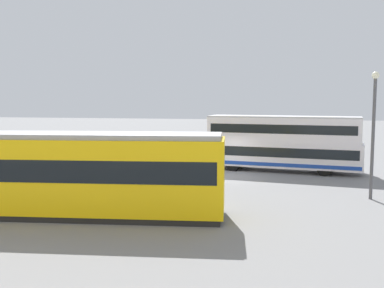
{
  "coord_description": "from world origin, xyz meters",
  "views": [
    {
      "loc": [
        -3.42,
        27.6,
        4.91
      ],
      "look_at": [
        1.51,
        3.33,
        2.37
      ],
      "focal_mm": 40.77,
      "sensor_mm": 36.0,
      "label": 1
    }
  ],
  "objects_px": {
    "street_lamp": "(374,125)",
    "double_decker_bus": "(282,143)",
    "tram_yellow": "(71,173)",
    "info_sign": "(21,153)",
    "pedestrian_crossing": "(159,191)",
    "pedestrian_near_railing": "(172,168)"
  },
  "relations": [
    {
      "from": "pedestrian_crossing",
      "to": "info_sign",
      "type": "height_order",
      "value": "info_sign"
    },
    {
      "from": "pedestrian_crossing",
      "to": "info_sign",
      "type": "xyz_separation_m",
      "value": [
        9.68,
        -4.6,
        0.87
      ]
    },
    {
      "from": "tram_yellow",
      "to": "info_sign",
      "type": "bearing_deg",
      "value": -44.22
    },
    {
      "from": "pedestrian_near_railing",
      "to": "tram_yellow",
      "type": "bearing_deg",
      "value": 71.1
    },
    {
      "from": "pedestrian_near_railing",
      "to": "street_lamp",
      "type": "height_order",
      "value": "street_lamp"
    },
    {
      "from": "double_decker_bus",
      "to": "street_lamp",
      "type": "height_order",
      "value": "street_lamp"
    },
    {
      "from": "pedestrian_near_railing",
      "to": "pedestrian_crossing",
      "type": "bearing_deg",
      "value": 98.7
    },
    {
      "from": "pedestrian_crossing",
      "to": "street_lamp",
      "type": "height_order",
      "value": "street_lamp"
    },
    {
      "from": "double_decker_bus",
      "to": "pedestrian_near_railing",
      "type": "distance_m",
      "value": 8.88
    },
    {
      "from": "pedestrian_near_railing",
      "to": "info_sign",
      "type": "bearing_deg",
      "value": 8.08
    },
    {
      "from": "tram_yellow",
      "to": "pedestrian_near_railing",
      "type": "height_order",
      "value": "tram_yellow"
    },
    {
      "from": "double_decker_bus",
      "to": "info_sign",
      "type": "relative_size",
      "value": 4.14
    },
    {
      "from": "pedestrian_near_railing",
      "to": "pedestrian_crossing",
      "type": "distance_m",
      "value": 5.92
    },
    {
      "from": "street_lamp",
      "to": "tram_yellow",
      "type": "bearing_deg",
      "value": 23.91
    },
    {
      "from": "info_sign",
      "to": "tram_yellow",
      "type": "bearing_deg",
      "value": 135.78
    },
    {
      "from": "street_lamp",
      "to": "double_decker_bus",
      "type": "bearing_deg",
      "value": -61.2
    },
    {
      "from": "info_sign",
      "to": "double_decker_bus",
      "type": "bearing_deg",
      "value": -153.55
    },
    {
      "from": "pedestrian_near_railing",
      "to": "double_decker_bus",
      "type": "bearing_deg",
      "value": -135.1
    },
    {
      "from": "pedestrian_near_railing",
      "to": "info_sign",
      "type": "xyz_separation_m",
      "value": [
        8.78,
        1.25,
        0.8
      ]
    },
    {
      "from": "double_decker_bus",
      "to": "pedestrian_near_railing",
      "type": "relative_size",
      "value": 6.3
    },
    {
      "from": "pedestrian_near_railing",
      "to": "street_lamp",
      "type": "bearing_deg",
      "value": 171.58
    },
    {
      "from": "double_decker_bus",
      "to": "tram_yellow",
      "type": "bearing_deg",
      "value": 57.15
    }
  ]
}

